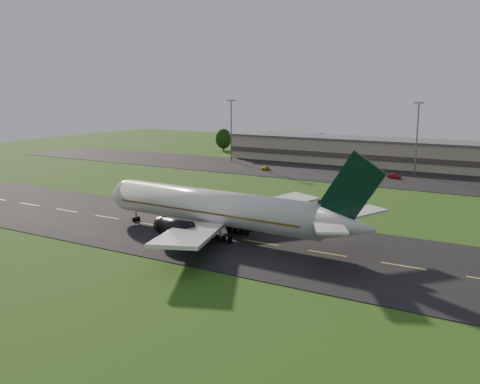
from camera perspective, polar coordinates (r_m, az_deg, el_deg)
The scene contains 9 objects.
ground at distance 84.19m, azimuth 2.28°, elevation -5.48°, with size 360.00×360.00×0.00m, color #1E4812.
taxiway at distance 84.18m, azimuth 2.28°, elevation -5.44°, with size 220.00×30.00×0.10m, color black.
apron at distance 149.98m, azimuth 15.57°, elevation 1.43°, with size 260.00×30.00×0.10m, color black.
airliner at distance 86.95m, azimuth -2.32°, elevation -1.77°, with size 51.29×42.16×15.57m.
terminal at distance 171.39m, azimuth 19.87°, elevation 3.65°, with size 145.00×16.00×8.40m.
light_mast_west at distance 177.95m, azimuth -0.94°, elevation 7.38°, with size 2.40×1.20×20.35m.
light_mast_centre at distance 155.07m, azimuth 18.39°, elevation 6.30°, with size 2.40×1.20×20.35m.
service_vehicle_a at distance 159.88m, azimuth 2.73°, elevation 2.62°, with size 1.41×3.50×1.19m, color yellow.
service_vehicle_b at distance 149.74m, azimuth 16.11°, elevation 1.64°, with size 1.30×3.74×1.23m, color maroon.
Camera 1 is at (38.49, -71.01, 23.77)m, focal length 40.00 mm.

